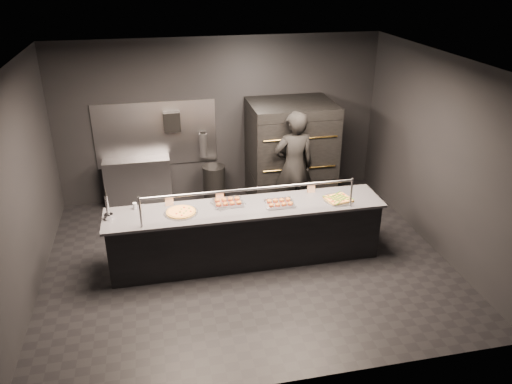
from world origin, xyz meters
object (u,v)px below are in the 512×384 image
Objects in this scene: trash_bin at (214,184)px; prep_shelf at (138,182)px; worker at (294,167)px; slider_tray_a at (228,202)px; service_counter at (246,234)px; fire_extinguisher at (203,145)px; square_pizza at (338,199)px; beer_tap at (108,210)px; round_pizza at (181,212)px; slider_tray_b at (280,203)px; pizza_oven at (290,153)px; towel_dispenser at (172,121)px.

prep_shelf is at bearing 173.58° from trash_bin.
slider_tray_a is at bearing 34.62° from worker.
service_counter is at bearing -31.70° from slider_tray_a.
prep_shelf is at bearing -176.34° from fire_extinguisher.
service_counter reaches higher than square_pizza.
worker is at bearing 20.79° from beer_tap.
service_counter is at bearing -0.91° from beer_tap.
round_pizza is 2.33m from worker.
trash_bin is at bearing 107.65° from slider_tray_b.
pizza_oven is at bearing 95.79° from square_pizza.
beer_tap is 0.24× the size of worker.
service_counter is 1.48m from square_pizza.
fire_extinguisher reaches higher than slider_tray_b.
service_counter is 2.30m from pizza_oven.
pizza_oven is at bearing 57.73° from service_counter.
slider_tray_a reaches higher than slider_tray_b.
pizza_oven is 0.74m from worker.
beer_tap is at bearing 178.23° from square_pizza.
slider_tray_b is at bearing 61.72° from worker.
service_counter is 8.53× the size of beer_tap.
slider_tray_a is (-1.44, -1.75, -0.02)m from pizza_oven.
worker is (-0.34, 1.25, 0.05)m from square_pizza.
beer_tap reaches higher than prep_shelf.
worker reaches higher than towel_dispenser.
slider_tray_a is 0.74× the size of trash_bin.
prep_shelf is at bearing -26.91° from worker.
slider_tray_b is (1.40, -2.43, -0.60)m from towel_dispenser.
slider_tray_b is at bearing -48.31° from prep_shelf.
round_pizza is at bearing 178.34° from square_pizza.
square_pizza is (2.30, -2.46, -0.61)m from towel_dispenser.
round_pizza is 1.45m from slider_tray_b.
fire_extinguisher is 1.87m from worker.
beer_tap is at bearing -129.38° from trash_bin.
worker reaches higher than slider_tray_a.
slider_tray_b reaches higher than round_pizza.
towel_dispenser reaches higher than service_counter.
slider_tray_b is at bearing -109.87° from pizza_oven.
square_pizza is (0.90, -0.04, -0.01)m from slider_tray_b.
prep_shelf is 2.94m from worker.
service_counter is at bearing -69.37° from towel_dispenser.
beer_tap reaches higher than slider_tray_b.
square_pizza is (2.35, -0.07, 0.00)m from round_pizza.
trash_bin is at bearing 70.91° from round_pizza.
pizza_oven is 3.66m from beer_tap.
fire_extinguisher is (1.25, 0.08, 0.61)m from prep_shelf.
slider_tray_b is at bearing -14.14° from slider_tray_a.
fire_extinguisher is 1.04× the size of round_pizza.
worker is at bearing 105.41° from square_pizza.
round_pizza is (1.00, -0.04, -0.12)m from beer_tap.
fire_extinguisher reaches higher than square_pizza.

